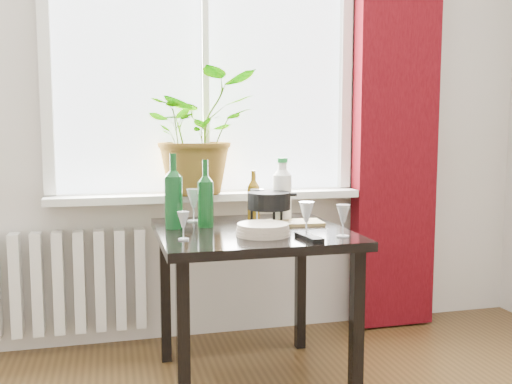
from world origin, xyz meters
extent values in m
cube|color=white|center=(0.00, 2.22, 1.60)|extent=(1.72, 0.08, 1.62)
cube|color=white|center=(0.00, 2.15, 0.82)|extent=(1.72, 0.20, 0.04)
cube|color=#3C050A|center=(1.12, 2.12, 1.30)|extent=(0.50, 0.12, 2.56)
cube|color=white|center=(-0.75, 2.18, 0.38)|extent=(0.80, 0.10, 0.55)
cube|color=black|center=(0.10, 1.55, 0.72)|extent=(0.85, 0.85, 0.04)
cube|color=black|center=(-0.27, 1.19, 0.35)|extent=(0.05, 0.05, 0.70)
cube|color=black|center=(-0.27, 1.92, 0.35)|extent=(0.05, 0.05, 0.70)
cube|color=black|center=(0.46, 1.19, 0.35)|extent=(0.05, 0.05, 0.70)
cube|color=black|center=(0.46, 1.92, 0.35)|extent=(0.05, 0.05, 0.70)
imported|color=#267B20|center=(-0.06, 2.11, 1.18)|extent=(0.70, 0.65, 0.66)
cylinder|color=beige|center=(0.11, 1.38, 0.77)|extent=(0.25, 0.25, 0.05)
cube|color=black|center=(0.27, 1.24, 0.75)|extent=(0.07, 0.19, 0.02)
cube|color=#9B8146|center=(0.34, 1.63, 0.75)|extent=(0.27, 0.18, 0.01)
camera|label=1|loc=(-0.52, -0.95, 1.20)|focal=40.00mm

